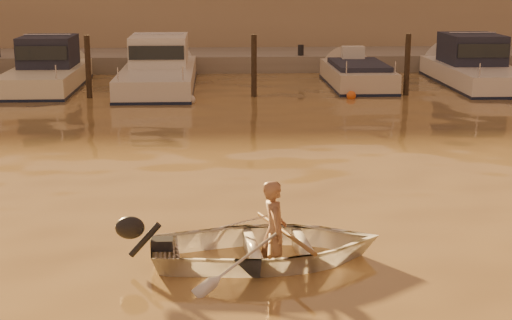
{
  "coord_description": "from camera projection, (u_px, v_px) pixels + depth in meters",
  "views": [
    {
      "loc": [
        -1.49,
        -11.4,
        4.07
      ],
      "look_at": [
        -0.76,
        2.09,
        0.75
      ],
      "focal_mm": 55.0,
      "sensor_mm": 36.0,
      "label": 1
    }
  ],
  "objects": [
    {
      "name": "oar_port",
      "position": [
        285.0,
        232.0,
        11.11
      ],
      "size": [
        0.67,
        2.03,
        0.13
      ],
      "primitive_type": "cylinder",
      "rotation": [
        1.54,
        0.0,
        0.3
      ],
      "color": "brown",
      "rests_on": "dinghy"
    },
    {
      "name": "fender_b",
      "position": [
        20.0,
        98.0,
        24.51
      ],
      "size": [
        0.3,
        0.3,
        0.3
      ],
      "primitive_type": "sphere",
      "color": "#DC5219",
      "rests_on": "ground_plane"
    },
    {
      "name": "oar_starboard",
      "position": [
        271.0,
        233.0,
        11.09
      ],
      "size": [
        0.24,
        2.1,
        0.13
      ],
      "primitive_type": "cylinder",
      "rotation": [
        1.54,
        0.0,
        -0.09
      ],
      "color": "brown",
      "rests_on": "dinghy"
    },
    {
      "name": "piling_1",
      "position": [
        88.0,
        70.0,
        24.99
      ],
      "size": [
        0.18,
        0.18,
        2.2
      ],
      "primitive_type": "cylinder",
      "color": "#2D2319",
      "rests_on": "ground_plane"
    },
    {
      "name": "moored_boat_3",
      "position": [
        357.0,
        79.0,
        27.76
      ],
      "size": [
        1.99,
        5.77,
        0.95
      ],
      "primitive_type": null,
      "color": "beige",
      "rests_on": "ground_plane"
    },
    {
      "name": "moored_boat_1",
      "position": [
        46.0,
        70.0,
        27.09
      ],
      "size": [
        2.27,
        6.73,
        1.75
      ],
      "primitive_type": null,
      "color": "#F0EAC9",
      "rests_on": "ground_plane"
    },
    {
      "name": "piling_3",
      "position": [
        407.0,
        68.0,
        25.53
      ],
      "size": [
        0.18,
        0.18,
        2.2
      ],
      "primitive_type": "cylinder",
      "color": "#2D2319",
      "rests_on": "ground_plane"
    },
    {
      "name": "person",
      "position": [
        274.0,
        231.0,
        11.09
      ],
      "size": [
        0.4,
        0.57,
        1.48
      ],
      "primitive_type": "imported",
      "rotation": [
        0.0,
        0.0,
        1.66
      ],
      "color": "#98694C",
      "rests_on": "dinghy"
    },
    {
      "name": "fender_d",
      "position": [
        351.0,
        96.0,
        25.04
      ],
      "size": [
        0.3,
        0.3,
        0.3
      ],
      "primitive_type": "sphere",
      "color": "orange",
      "rests_on": "ground_plane"
    },
    {
      "name": "dinghy",
      "position": [
        267.0,
        246.0,
        11.13
      ],
      "size": [
        3.49,
        2.63,
        0.68
      ],
      "primitive_type": "imported",
      "rotation": [
        0.0,
        0.0,
        1.66
      ],
      "color": "silver",
      "rests_on": "ground_plane"
    },
    {
      "name": "waterfront_building",
      "position": [
        244.0,
        3.0,
        37.72
      ],
      "size": [
        46.0,
        7.0,
        4.8
      ],
      "primitive_type": "cube",
      "color": "#9E8466",
      "rests_on": "quay"
    },
    {
      "name": "ground_plane",
      "position": [
        313.0,
        239.0,
        12.11
      ],
      "size": [
        160.0,
        160.0,
        0.0
      ],
      "primitive_type": "plane",
      "color": "olive",
      "rests_on": "ground"
    },
    {
      "name": "outboard_motor",
      "position": [
        161.0,
        248.0,
        10.91
      ],
      "size": [
        0.93,
        0.48,
        0.7
      ],
      "primitive_type": null,
      "rotation": [
        0.0,
        0.0,
        0.09
      ],
      "color": "black",
      "rests_on": "dinghy"
    },
    {
      "name": "fender_c",
      "position": [
        191.0,
        100.0,
        24.23
      ],
      "size": [
        0.3,
        0.3,
        0.3
      ],
      "primitive_type": "sphere",
      "color": "silver",
      "rests_on": "ground_plane"
    },
    {
      "name": "moored_boat_2",
      "position": [
        158.0,
        69.0,
        27.3
      ],
      "size": [
        2.45,
        8.16,
        1.75
      ],
      "primitive_type": null,
      "color": "silver",
      "rests_on": "ground_plane"
    },
    {
      "name": "piling_2",
      "position": [
        254.0,
        69.0,
        25.26
      ],
      "size": [
        0.18,
        0.18,
        2.2
      ],
      "primitive_type": "cylinder",
      "color": "#2D2319",
      "rests_on": "ground_plane"
    },
    {
      "name": "moored_boat_4",
      "position": [
        476.0,
        67.0,
        27.88
      ],
      "size": [
        2.38,
        7.29,
        1.75
      ],
      "primitive_type": null,
      "color": "silver",
      "rests_on": "ground_plane"
    },
    {
      "name": "quay",
      "position": [
        249.0,
        64.0,
        32.92
      ],
      "size": [
        52.0,
        4.0,
        1.0
      ],
      "primitive_type": "cube",
      "color": "gray",
      "rests_on": "ground_plane"
    }
  ]
}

